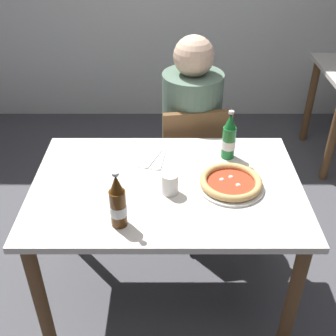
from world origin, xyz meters
TOP-DOWN VIEW (x-y plane):
  - ground_plane at (0.00, 0.00)m, footprint 8.00×8.00m
  - dining_table_main at (0.00, 0.00)m, footprint 1.20×0.80m
  - chair_behind_table at (0.15, 0.61)m, footprint 0.45×0.45m
  - diner_seated at (0.14, 0.66)m, footprint 0.34×0.34m
  - pizza_margherita_near at (0.28, -0.02)m, footprint 0.30×0.30m
  - beer_bottle_left at (0.30, 0.22)m, footprint 0.07×0.07m
  - beer_bottle_center at (-0.18, -0.27)m, footprint 0.07×0.07m
  - napkin_with_cutlery at (-0.04, 0.19)m, footprint 0.23×0.23m
  - paper_cup at (0.01, -0.06)m, footprint 0.07×0.07m

SIDE VIEW (x-z plane):
  - ground_plane at x=0.00m, z-range 0.00..0.00m
  - chair_behind_table at x=0.15m, z-range 0.06..0.91m
  - diner_seated at x=0.14m, z-range -0.02..1.19m
  - dining_table_main at x=0.00m, z-range 0.26..1.01m
  - napkin_with_cutlery at x=-0.04m, z-range 0.75..0.76m
  - pizza_margherita_near at x=0.28m, z-range 0.75..0.79m
  - paper_cup at x=0.01m, z-range 0.75..0.84m
  - beer_bottle_left at x=0.30m, z-range 0.73..0.98m
  - beer_bottle_center at x=-0.18m, z-range 0.73..0.98m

